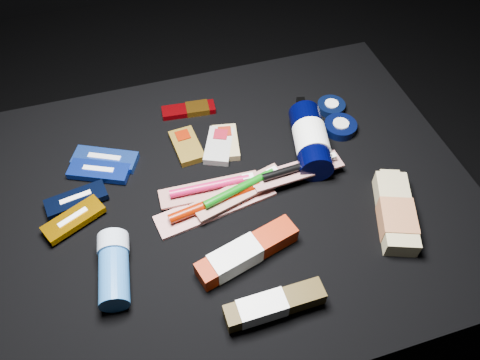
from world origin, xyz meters
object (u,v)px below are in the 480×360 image
object	(u,v)px
lotion_bottle	(310,140)
toothpaste_carton_red	(243,254)
deodorant_stick	(114,268)
bodywash_bottle	(396,214)

from	to	relation	value
lotion_bottle	toothpaste_carton_red	world-z (taller)	lotion_bottle
toothpaste_carton_red	deodorant_stick	bearing A→B (deg)	155.94
lotion_bottle	deodorant_stick	bearing A→B (deg)	-145.14
lotion_bottle	bodywash_bottle	distance (m)	0.24
lotion_bottle	deodorant_stick	distance (m)	0.48
deodorant_stick	lotion_bottle	bearing A→B (deg)	28.53
deodorant_stick	toothpaste_carton_red	bearing A→B (deg)	-2.23
bodywash_bottle	deodorant_stick	bearing A→B (deg)	-163.57
lotion_bottle	toothpaste_carton_red	bearing A→B (deg)	-122.52
deodorant_stick	toothpaste_carton_red	distance (m)	0.23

